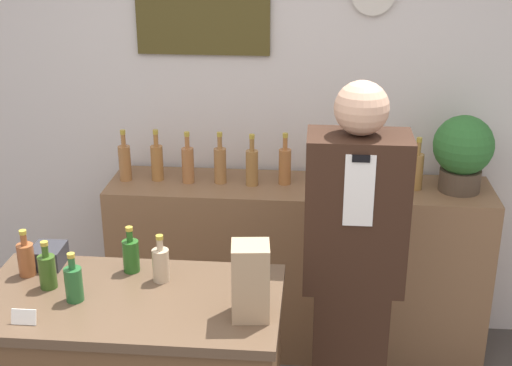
# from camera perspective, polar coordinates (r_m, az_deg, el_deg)

# --- Properties ---
(back_wall) EXTENTS (5.20, 0.09, 2.70)m
(back_wall) POSITION_cam_1_polar(r_m,az_deg,el_deg) (3.89, 0.40, 6.72)
(back_wall) COLOR silver
(back_wall) RESTS_ON ground_plane
(back_shelf) EXTENTS (2.01, 0.44, 0.97)m
(back_shelf) POSITION_cam_1_polar(r_m,az_deg,el_deg) (3.94, 3.31, -6.76)
(back_shelf) COLOR brown
(back_shelf) RESTS_ON ground_plane
(shopkeeper) EXTENTS (0.43, 0.27, 1.70)m
(shopkeeper) POSITION_cam_1_polar(r_m,az_deg,el_deg) (3.16, 7.73, -7.10)
(shopkeeper) COLOR #331E14
(shopkeeper) RESTS_ON ground_plane
(potted_plant) EXTENTS (0.30, 0.30, 0.40)m
(potted_plant) POSITION_cam_1_polar(r_m,az_deg,el_deg) (3.74, 16.23, 2.51)
(potted_plant) COLOR #4C3D2D
(potted_plant) RESTS_ON back_shelf
(paper_bag) EXTENTS (0.15, 0.14, 0.28)m
(paper_bag) POSITION_cam_1_polar(r_m,az_deg,el_deg) (2.55, -0.44, -7.85)
(paper_bag) COLOR tan
(paper_bag) RESTS_ON display_counter
(price_card_left) EXTENTS (0.09, 0.02, 0.06)m
(price_card_left) POSITION_cam_1_polar(r_m,az_deg,el_deg) (2.69, -18.09, -10.15)
(price_card_left) COLOR white
(price_card_left) RESTS_ON display_counter
(gift_box) EXTENTS (0.13, 0.14, 0.08)m
(gift_box) POSITION_cam_1_polar(r_m,az_deg,el_deg) (3.06, -16.26, -5.60)
(gift_box) COLOR #2D2D33
(gift_box) RESTS_ON display_counter
(counter_bottle_0) EXTENTS (0.07, 0.07, 0.20)m
(counter_bottle_0) POSITION_cam_1_polar(r_m,az_deg,el_deg) (2.99, -17.92, -5.75)
(counter_bottle_0) COLOR brown
(counter_bottle_0) RESTS_ON display_counter
(counter_bottle_1) EXTENTS (0.07, 0.07, 0.20)m
(counter_bottle_1) POSITION_cam_1_polar(r_m,az_deg,el_deg) (2.88, -16.35, -6.72)
(counter_bottle_1) COLOR #33541C
(counter_bottle_1) RESTS_ON display_counter
(counter_bottle_2) EXTENTS (0.07, 0.07, 0.20)m
(counter_bottle_2) POSITION_cam_1_polar(r_m,az_deg,el_deg) (2.76, -14.38, -7.75)
(counter_bottle_2) COLOR #245B2B
(counter_bottle_2) RESTS_ON display_counter
(counter_bottle_3) EXTENTS (0.07, 0.07, 0.20)m
(counter_bottle_3) POSITION_cam_1_polar(r_m,az_deg,el_deg) (2.92, -9.98, -5.66)
(counter_bottle_3) COLOR #24581D
(counter_bottle_3) RESTS_ON display_counter
(counter_bottle_4) EXTENTS (0.07, 0.07, 0.20)m
(counter_bottle_4) POSITION_cam_1_polar(r_m,az_deg,el_deg) (2.84, -7.62, -6.41)
(counter_bottle_4) COLOR tan
(counter_bottle_4) RESTS_ON display_counter
(shelf_bottle_0) EXTENTS (0.06, 0.06, 0.28)m
(shelf_bottle_0) POSITION_cam_1_polar(r_m,az_deg,el_deg) (3.83, -10.46, 1.71)
(shelf_bottle_0) COLOR #9F6838
(shelf_bottle_0) RESTS_ON back_shelf
(shelf_bottle_1) EXTENTS (0.06, 0.06, 0.28)m
(shelf_bottle_1) POSITION_cam_1_polar(r_m,az_deg,el_deg) (3.81, -7.92, 1.73)
(shelf_bottle_1) COLOR #A16A35
(shelf_bottle_1) RESTS_ON back_shelf
(shelf_bottle_2) EXTENTS (0.06, 0.06, 0.28)m
(shelf_bottle_2) POSITION_cam_1_polar(r_m,az_deg,el_deg) (3.75, -5.47, 1.55)
(shelf_bottle_2) COLOR #A5683A
(shelf_bottle_2) RESTS_ON back_shelf
(shelf_bottle_3) EXTENTS (0.06, 0.06, 0.28)m
(shelf_bottle_3) POSITION_cam_1_polar(r_m,az_deg,el_deg) (3.74, -2.89, 1.53)
(shelf_bottle_3) COLOR #9C6939
(shelf_bottle_3) RESTS_ON back_shelf
(shelf_bottle_4) EXTENTS (0.06, 0.06, 0.28)m
(shelf_bottle_4) POSITION_cam_1_polar(r_m,az_deg,el_deg) (3.70, -0.33, 1.35)
(shelf_bottle_4) COLOR olive
(shelf_bottle_4) RESTS_ON back_shelf
(shelf_bottle_5) EXTENTS (0.06, 0.06, 0.28)m
(shelf_bottle_5) POSITION_cam_1_polar(r_m,az_deg,el_deg) (3.72, 2.32, 1.45)
(shelf_bottle_5) COLOR #A46635
(shelf_bottle_5) RESTS_ON back_shelf
(shelf_bottle_6) EXTENTS (0.06, 0.06, 0.28)m
(shelf_bottle_6) POSITION_cam_1_polar(r_m,az_deg,el_deg) (3.70, 4.93, 1.27)
(shelf_bottle_6) COLOR olive
(shelf_bottle_6) RESTS_ON back_shelf
(shelf_bottle_7) EXTENTS (0.06, 0.06, 0.28)m
(shelf_bottle_7) POSITION_cam_1_polar(r_m,az_deg,el_deg) (3.71, 7.55, 1.22)
(shelf_bottle_7) COLOR olive
(shelf_bottle_7) RESTS_ON back_shelf
(shelf_bottle_8) EXTENTS (0.06, 0.06, 0.28)m
(shelf_bottle_8) POSITION_cam_1_polar(r_m,az_deg,el_deg) (3.70, 10.18, 1.00)
(shelf_bottle_8) COLOR olive
(shelf_bottle_8) RESTS_ON back_shelf
(shelf_bottle_9) EXTENTS (0.06, 0.06, 0.28)m
(shelf_bottle_9) POSITION_cam_1_polar(r_m,az_deg,el_deg) (3.74, 12.74, 1.03)
(shelf_bottle_9) COLOR olive
(shelf_bottle_9) RESTS_ON back_shelf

